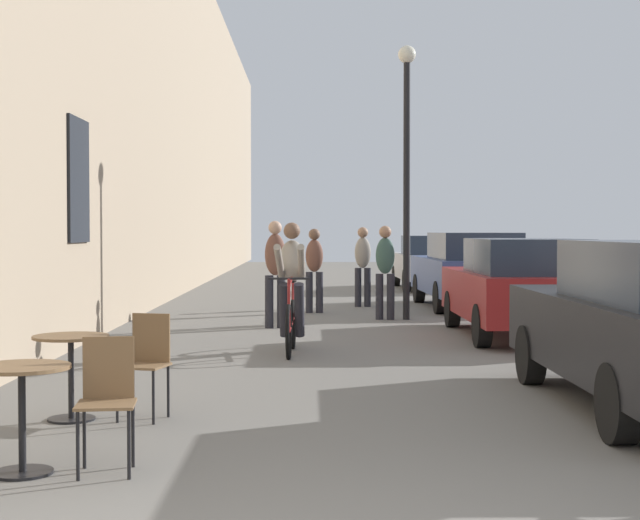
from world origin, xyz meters
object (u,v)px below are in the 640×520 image
at_px(pedestrian_near, 275,268).
at_px(cafe_table_mid, 71,359).
at_px(cafe_chair_near_toward_street, 107,394).
at_px(cafe_chair_mid_toward_street, 146,358).
at_px(pedestrian_furthest, 363,262).
at_px(cafe_table_near, 22,395).
at_px(cyclist_on_bicycle, 291,291).
at_px(parked_car_fourth, 430,261).
at_px(street_lamp, 407,146).
at_px(pedestrian_mid, 385,267).
at_px(pedestrian_far, 314,266).
at_px(parked_car_second, 520,286).
at_px(parked_car_third, 470,269).

bearing_deg(pedestrian_near, cafe_table_mid, -100.82).
relative_size(cafe_chair_near_toward_street, cafe_chair_mid_toward_street, 1.00).
relative_size(cafe_table_mid, pedestrian_furthest, 0.43).
bearing_deg(cafe_table_near, cafe_table_mid, 93.96).
xyz_separation_m(cyclist_on_bicycle, parked_car_fourth, (3.52, 13.42, -0.05)).
distance_m(street_lamp, parked_car_fourth, 9.31).
distance_m(pedestrian_mid, pedestrian_furthest, 2.90).
height_order(cafe_chair_mid_toward_street, pedestrian_far, pedestrian_far).
bearing_deg(cafe_table_mid, cafe_table_near, -86.04).
distance_m(cafe_table_mid, cafe_chair_mid_toward_street, 0.63).
bearing_deg(cafe_table_mid, cafe_chair_mid_toward_street, 6.73).
height_order(street_lamp, parked_car_second, street_lamp).
relative_size(cafe_chair_near_toward_street, parked_car_second, 0.21).
bearing_deg(cafe_chair_near_toward_street, cyclist_on_bicycle, 79.88).
xyz_separation_m(pedestrian_near, street_lamp, (2.30, 1.45, 2.11)).
distance_m(cafe_table_near, pedestrian_far, 12.43).
relative_size(parked_car_second, parked_car_fourth, 1.01).
height_order(cafe_table_near, parked_car_third, parked_car_third).
bearing_deg(parked_car_fourth, pedestrian_near, -110.43).
bearing_deg(pedestrian_furthest, parked_car_second, -70.51).
xyz_separation_m(cafe_table_near, pedestrian_furthest, (3.01, 13.74, 0.42)).
distance_m(cafe_chair_near_toward_street, cafe_chair_mid_toward_street, 1.79).
bearing_deg(cafe_chair_near_toward_street, parked_car_second, 60.40).
relative_size(pedestrian_far, parked_car_third, 0.37).
bearing_deg(pedestrian_far, pedestrian_mid, -48.16).
relative_size(cafe_table_near, cafe_chair_near_toward_street, 0.81).
distance_m(cafe_chair_mid_toward_street, street_lamp, 9.86).
height_order(cyclist_on_bicycle, pedestrian_furthest, cyclist_on_bicycle).
distance_m(pedestrian_far, street_lamp, 3.08).
bearing_deg(cyclist_on_bicycle, parked_car_second, 26.49).
xyz_separation_m(pedestrian_mid, parked_car_fourth, (1.92, 8.88, -0.19)).
relative_size(cafe_chair_near_toward_street, street_lamp, 0.18).
bearing_deg(pedestrian_furthest, pedestrian_mid, -85.23).
height_order(cafe_table_near, cafe_chair_near_toward_street, cafe_chair_near_toward_street).
distance_m(pedestrian_near, parked_car_fourth, 11.02).
height_order(pedestrian_near, pedestrian_far, pedestrian_near).
bearing_deg(pedestrian_mid, parked_car_third, 52.24).
bearing_deg(street_lamp, parked_car_second, -63.79).
xyz_separation_m(cafe_table_near, parked_car_third, (5.19, 13.35, 0.29)).
distance_m(cafe_table_mid, parked_car_second, 8.07).
xyz_separation_m(cyclist_on_bicycle, parked_car_third, (3.53, 7.05, -0.00)).
relative_size(cafe_chair_mid_toward_street, pedestrian_near, 0.51).
distance_m(pedestrian_near, street_lamp, 3.45).
distance_m(cyclist_on_bicycle, parked_car_fourth, 13.88).
xyz_separation_m(street_lamp, parked_car_fourth, (1.54, 8.87, -2.35)).
height_order(pedestrian_mid, parked_car_second, pedestrian_mid).
xyz_separation_m(cafe_table_near, parked_car_fourth, (5.18, 19.73, 0.24)).
bearing_deg(street_lamp, pedestrian_near, -147.85).
xyz_separation_m(cafe_table_mid, pedestrian_far, (2.11, 10.47, 0.40)).
bearing_deg(pedestrian_near, pedestrian_mid, 36.90).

